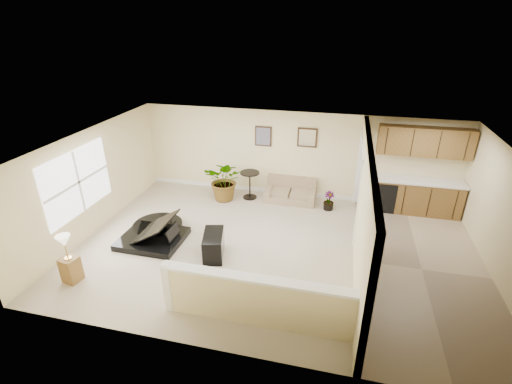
% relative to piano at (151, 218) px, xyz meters
% --- Properties ---
extents(floor, '(9.00, 9.00, 0.00)m').
position_rel_piano_xyz_m(floor, '(2.93, 0.20, -0.57)').
color(floor, '#C0B095').
rests_on(floor, ground).
extents(back_wall, '(9.00, 0.04, 2.50)m').
position_rel_piano_xyz_m(back_wall, '(2.93, 3.20, 0.68)').
color(back_wall, beige).
rests_on(back_wall, floor).
extents(front_wall, '(9.00, 0.04, 2.50)m').
position_rel_piano_xyz_m(front_wall, '(2.93, -2.80, 0.68)').
color(front_wall, beige).
rests_on(front_wall, floor).
extents(left_wall, '(0.04, 6.00, 2.50)m').
position_rel_piano_xyz_m(left_wall, '(-1.57, 0.20, 0.68)').
color(left_wall, beige).
rests_on(left_wall, floor).
extents(right_wall, '(0.04, 6.00, 2.50)m').
position_rel_piano_xyz_m(right_wall, '(7.43, 0.20, 0.68)').
color(right_wall, beige).
rests_on(right_wall, floor).
extents(ceiling, '(9.00, 6.00, 0.04)m').
position_rel_piano_xyz_m(ceiling, '(2.93, 0.20, 1.93)').
color(ceiling, silver).
rests_on(ceiling, back_wall).
extents(kitchen_vinyl, '(2.70, 6.00, 0.01)m').
position_rel_piano_xyz_m(kitchen_vinyl, '(6.08, 0.20, -0.56)').
color(kitchen_vinyl, tan).
rests_on(kitchen_vinyl, floor).
extents(interior_partition, '(0.18, 5.99, 2.50)m').
position_rel_piano_xyz_m(interior_partition, '(4.73, 0.45, 0.65)').
color(interior_partition, beige).
rests_on(interior_partition, floor).
extents(pony_half_wall, '(3.42, 0.22, 1.00)m').
position_rel_piano_xyz_m(pony_half_wall, '(3.00, -2.10, -0.05)').
color(pony_half_wall, beige).
rests_on(pony_half_wall, floor).
extents(left_window, '(0.05, 2.15, 1.45)m').
position_rel_piano_xyz_m(left_window, '(-1.56, -0.30, 0.88)').
color(left_window, white).
rests_on(left_window, left_wall).
extents(wall_art_left, '(0.48, 0.04, 0.58)m').
position_rel_piano_xyz_m(wall_art_left, '(1.98, 3.17, 1.18)').
color(wall_art_left, '#332012').
rests_on(wall_art_left, back_wall).
extents(wall_mirror, '(0.55, 0.04, 0.55)m').
position_rel_piano_xyz_m(wall_mirror, '(3.23, 3.17, 1.23)').
color(wall_mirror, '#332012').
rests_on(wall_mirror, back_wall).
extents(kitchen_cabinets, '(2.36, 0.65, 2.33)m').
position_rel_piano_xyz_m(kitchen_cabinets, '(6.12, 2.93, 0.30)').
color(kitchen_cabinets, olive).
rests_on(kitchen_cabinets, floor).
extents(piano, '(1.72, 1.78, 1.36)m').
position_rel_piano_xyz_m(piano, '(0.00, 0.00, 0.00)').
color(piano, black).
rests_on(piano, floor).
extents(piano_bench, '(0.61, 0.90, 0.55)m').
position_rel_piano_xyz_m(piano_bench, '(1.64, -0.34, -0.29)').
color(piano_bench, black).
rests_on(piano_bench, floor).
extents(loveseat, '(1.43, 0.82, 0.82)m').
position_rel_piano_xyz_m(loveseat, '(2.87, 2.85, -0.26)').
color(loveseat, '#9E8664').
rests_on(loveseat, floor).
extents(accent_table, '(0.56, 0.56, 0.81)m').
position_rel_piano_xyz_m(accent_table, '(1.70, 2.69, -0.05)').
color(accent_table, black).
rests_on(accent_table, floor).
extents(palm_plant, '(1.14, 1.00, 1.22)m').
position_rel_piano_xyz_m(palm_plant, '(1.04, 2.42, 0.03)').
color(palm_plant, black).
rests_on(palm_plant, floor).
extents(small_plant, '(0.38, 0.38, 0.52)m').
position_rel_piano_xyz_m(small_plant, '(3.98, 2.49, -0.35)').
color(small_plant, black).
rests_on(small_plant, floor).
extents(lamp_stand, '(0.35, 0.35, 1.05)m').
position_rel_piano_xyz_m(lamp_stand, '(-0.84, -1.82, -0.12)').
color(lamp_stand, olive).
rests_on(lamp_stand, floor).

